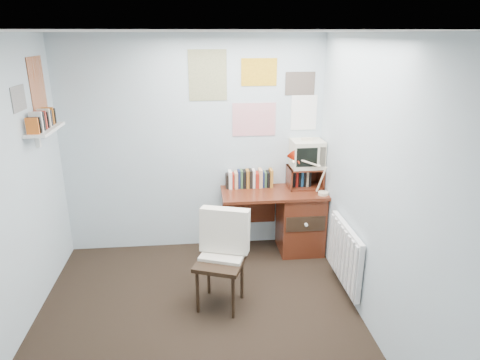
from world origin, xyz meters
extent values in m
plane|color=black|center=(0.00, 0.00, 0.00)|extent=(3.50, 3.50, 0.00)
cube|color=#AAB8C3|center=(0.00, 1.75, 1.25)|extent=(3.00, 0.02, 2.50)
cube|color=#AAB8C3|center=(1.50, 0.00, 1.25)|extent=(0.02, 3.50, 2.50)
cube|color=white|center=(0.00, 0.00, 2.50)|extent=(3.00, 3.50, 0.02)
cube|color=#592414|center=(0.90, 1.48, 0.74)|extent=(1.20, 0.55, 0.03)
cube|color=#592414|center=(1.23, 1.48, 0.36)|extent=(0.50, 0.50, 0.72)
cylinder|color=#592414|center=(0.34, 1.24, 0.36)|extent=(0.04, 0.04, 0.72)
cylinder|color=#592414|center=(0.34, 1.71, 0.36)|extent=(0.04, 0.04, 0.72)
cube|color=#592414|center=(0.65, 1.73, 0.42)|extent=(0.64, 0.02, 0.30)
cube|color=black|center=(0.21, 0.45, 0.45)|extent=(0.59, 0.58, 0.91)
cube|color=#B4210C|center=(1.44, 1.32, 0.98)|extent=(0.32, 0.28, 0.43)
cube|color=#592414|center=(1.29, 1.59, 0.89)|extent=(0.40, 0.30, 0.25)
cube|color=beige|center=(1.30, 1.61, 1.18)|extent=(0.37, 0.34, 0.34)
cube|color=#592414|center=(0.66, 1.66, 0.87)|extent=(0.60, 0.14, 0.22)
cube|color=white|center=(1.46, 0.55, 0.42)|extent=(0.09, 0.80, 0.60)
cube|color=white|center=(-1.40, 1.10, 1.62)|extent=(0.20, 0.62, 0.24)
cube|color=white|center=(0.70, 1.74, 1.85)|extent=(1.20, 0.01, 0.90)
cube|color=white|center=(-1.49, 1.10, 2.00)|extent=(0.01, 0.70, 0.60)
camera|label=1|loc=(0.04, -3.07, 2.49)|focal=32.00mm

